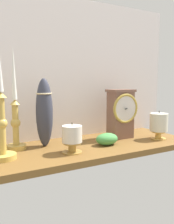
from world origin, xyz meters
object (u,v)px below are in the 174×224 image
Objects in this scene: candlestick_tall_center at (15,118)px; pillar_candle_front at (72,137)px; mantel_clock at (121,113)px; candlestick_tall_left at (2,124)px; pillar_candle_near_clock at (159,124)px; tall_ceramic_vase at (44,112)px.

candlestick_tall_center reaches higher than pillar_candle_front.
candlestick_tall_left is (-54.65, -5.93, 0.38)cm from mantel_clock.
candlestick_tall_center is at bearing 139.98° from pillar_candle_front.
pillar_candle_near_clock is at bearing -3.43° from candlestick_tall_left.
mantel_clock is 0.59× the size of candlestick_tall_left.
pillar_candle_front is (-30.48, -10.37, -6.11)cm from mantel_clock.
candlestick_tall_center reaches higher than candlestick_tall_left.
candlestick_tall_left is 12.22cm from candlestick_tall_center.
candlestick_tall_center is 1.44× the size of tall_ceramic_vase.
pillar_candle_near_clock is 52.85cm from tall_ceramic_vase.
candlestick_tall_center is 63.99cm from pillar_candle_near_clock.
tall_ceramic_vase is at bearing 165.34° from pillar_candle_near_clock.
mantel_clock is at bearing 18.79° from pillar_candle_front.
candlestick_tall_left is 69.23cm from pillar_candle_near_clock.
candlestick_tall_left is 0.97× the size of candlestick_tall_center.
mantel_clock is 36.63cm from tall_ceramic_vase.
pillar_candle_front is at bearing -10.42° from candlestick_tall_left.
pillar_candle_front is 0.87× the size of pillar_candle_near_clock.
tall_ceramic_vase is (18.23, 9.12, 1.76)cm from candlestick_tall_left.
candlestick_tall_center is (6.78, 10.16, 0.20)cm from candlestick_tall_left.
candlestick_tall_center is 11.61cm from tall_ceramic_vase.
pillar_candle_near_clock is (44.73, 0.31, 1.14)cm from pillar_candle_front.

